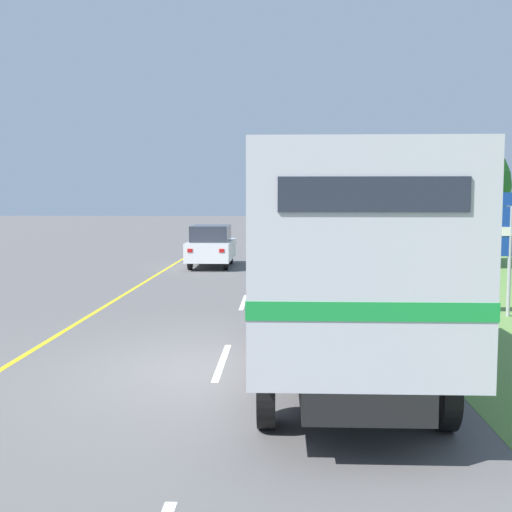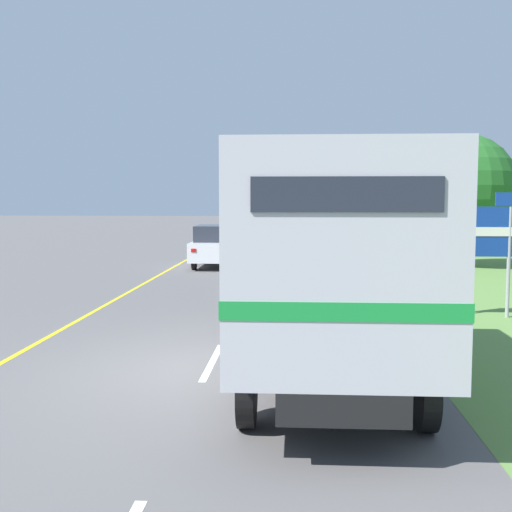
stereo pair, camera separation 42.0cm
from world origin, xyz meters
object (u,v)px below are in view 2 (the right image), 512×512
at_px(lead_car_silver_ahead, 301,230).
at_px(roadside_tree_mid, 463,186).
at_px(highway_sign, 480,236).
at_px(lead_car_white, 216,246).
at_px(horse_trailer_truck, 327,255).
at_px(roadside_tree_far, 450,178).

distance_m(lead_car_silver_ahead, roadside_tree_mid, 14.58).
bearing_deg(roadside_tree_mid, highway_sign, -102.31).
bearing_deg(lead_car_white, horse_trailer_truck, -76.90).
relative_size(horse_trailer_truck, lead_car_silver_ahead, 1.83).
distance_m(lead_car_white, lead_car_silver_ahead, 13.76).
height_order(highway_sign, roadside_tree_mid, roadside_tree_mid).
xyz_separation_m(lead_car_white, roadside_tree_far, (11.90, 9.12, 3.11)).
bearing_deg(roadside_tree_far, roadside_tree_mid, -99.66).
relative_size(lead_car_white, roadside_tree_far, 0.65).
bearing_deg(roadside_tree_mid, horse_trailer_truck, -110.73).
bearing_deg(roadside_tree_far, horse_trailer_truck, -107.19).
distance_m(horse_trailer_truck, roadside_tree_mid, 18.54).
xyz_separation_m(lead_car_white, roadside_tree_mid, (10.44, 0.53, 2.52)).
bearing_deg(horse_trailer_truck, roadside_tree_mid, 69.27).
bearing_deg(roadside_tree_mid, roadside_tree_far, 80.34).
xyz_separation_m(highway_sign, roadside_tree_far, (4.04, 20.41, 2.03)).
bearing_deg(horse_trailer_truck, highway_sign, 54.03).
height_order(lead_car_white, roadside_tree_far, roadside_tree_far).
xyz_separation_m(lead_car_silver_ahead, roadside_tree_mid, (6.71, -12.71, 2.46)).
bearing_deg(roadside_tree_far, lead_car_silver_ahead, 153.21).
relative_size(lead_car_silver_ahead, highway_sign, 1.48).
xyz_separation_m(lead_car_silver_ahead, highway_sign, (4.13, -24.54, 1.03)).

